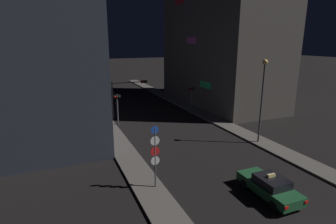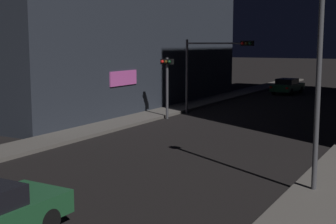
{
  "view_description": "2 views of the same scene",
  "coord_description": "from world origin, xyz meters",
  "px_view_note": "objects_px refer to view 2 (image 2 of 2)",
  "views": [
    {
      "loc": [
        -11.67,
        -5.89,
        9.75
      ],
      "look_at": [
        -1.12,
        19.09,
        2.59
      ],
      "focal_mm": 28.84,
      "sensor_mm": 36.0,
      "label": 1
    },
    {
      "loc": [
        9.26,
        -1.17,
        4.66
      ],
      "look_at": [
        0.19,
        14.99,
        2.0
      ],
      "focal_mm": 51.25,
      "sensor_mm": 36.0,
      "label": 2
    }
  ],
  "objects_px": {
    "traffic_light_left_kerb": "(167,75)",
    "street_lamp_near_block": "(321,15)",
    "far_car": "(288,86)",
    "traffic_light_overhead": "(212,60)"
  },
  "relations": [
    {
      "from": "far_car",
      "to": "street_lamp_near_block",
      "type": "relative_size",
      "value": 0.58
    },
    {
      "from": "traffic_light_left_kerb",
      "to": "street_lamp_near_block",
      "type": "bearing_deg",
      "value": -43.78
    },
    {
      "from": "traffic_light_overhead",
      "to": "street_lamp_near_block",
      "type": "xyz_separation_m",
      "value": [
        9.56,
        -13.6,
        1.89
      ]
    },
    {
      "from": "far_car",
      "to": "traffic_light_left_kerb",
      "type": "relative_size",
      "value": 1.21
    },
    {
      "from": "far_car",
      "to": "street_lamp_near_block",
      "type": "height_order",
      "value": "street_lamp_near_block"
    },
    {
      "from": "traffic_light_overhead",
      "to": "street_lamp_near_block",
      "type": "bearing_deg",
      "value": -54.91
    },
    {
      "from": "traffic_light_left_kerb",
      "to": "street_lamp_near_block",
      "type": "relative_size",
      "value": 0.48
    },
    {
      "from": "traffic_light_overhead",
      "to": "far_car",
      "type": "bearing_deg",
      "value": 87.86
    },
    {
      "from": "traffic_light_overhead",
      "to": "traffic_light_left_kerb",
      "type": "relative_size",
      "value": 1.29
    },
    {
      "from": "traffic_light_left_kerb",
      "to": "street_lamp_near_block",
      "type": "height_order",
      "value": "street_lamp_near_block"
    }
  ]
}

